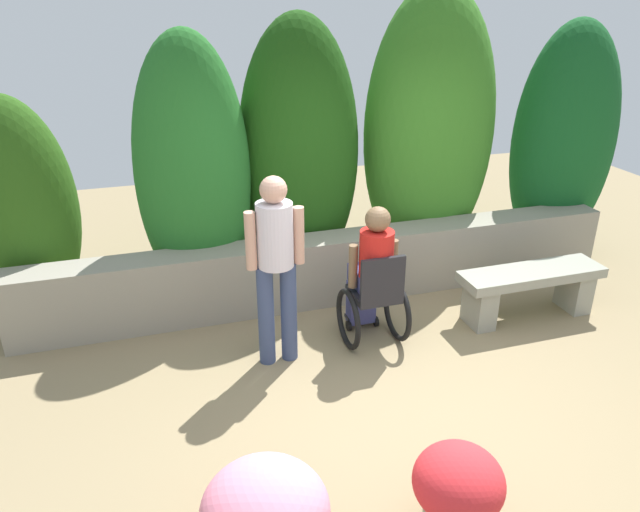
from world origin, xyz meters
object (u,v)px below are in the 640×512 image
at_px(person_in_wheelchair, 373,280).
at_px(person_standing_companion, 276,259).
at_px(flower_pot_terracotta_by_wall, 458,488).
at_px(stone_bench, 530,286).

relative_size(person_in_wheelchair, person_standing_companion, 0.79).
bearing_deg(flower_pot_terracotta_by_wall, person_standing_companion, 106.20).
xyz_separation_m(stone_bench, person_standing_companion, (-2.54, -0.01, 0.64)).
xyz_separation_m(person_in_wheelchair, person_standing_companion, (-0.89, -0.06, 0.35)).
height_order(stone_bench, flower_pot_terracotta_by_wall, flower_pot_terracotta_by_wall).
height_order(stone_bench, person_standing_companion, person_standing_companion).
xyz_separation_m(person_standing_companion, flower_pot_terracotta_by_wall, (0.60, -2.06, -0.68)).
relative_size(person_standing_companion, flower_pot_terracotta_by_wall, 3.01).
height_order(stone_bench, person_in_wheelchair, person_in_wheelchair).
bearing_deg(person_standing_companion, stone_bench, 1.18).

